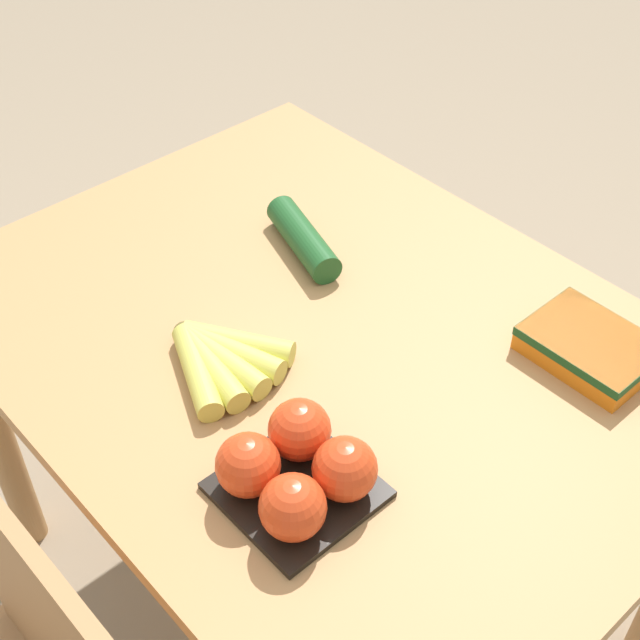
# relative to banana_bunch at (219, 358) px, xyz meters

# --- Properties ---
(ground_plane) EXTENTS (12.00, 12.00, 0.00)m
(ground_plane) POSITION_rel_banana_bunch_xyz_m (-0.05, -0.16, -0.74)
(ground_plane) COLOR gray
(dining_table) EXTENTS (1.16, 0.87, 0.72)m
(dining_table) POSITION_rel_banana_bunch_xyz_m (-0.05, -0.16, -0.12)
(dining_table) COLOR #B27F4C
(dining_table) RESTS_ON ground_plane
(banana_bunch) EXTENTS (0.19, 0.19, 0.04)m
(banana_bunch) POSITION_rel_banana_bunch_xyz_m (0.00, 0.00, 0.00)
(banana_bunch) COLOR brown
(banana_bunch) RESTS_ON dining_table
(tomato_pack) EXTENTS (0.18, 0.18, 0.09)m
(tomato_pack) POSITION_rel_banana_bunch_xyz_m (-0.25, 0.06, 0.03)
(tomato_pack) COLOR black
(tomato_pack) RESTS_ON dining_table
(carrot_bag) EXTENTS (0.18, 0.14, 0.04)m
(carrot_bag) POSITION_rel_banana_bunch_xyz_m (-0.35, -0.42, 0.01)
(carrot_bag) COLOR orange
(carrot_bag) RESTS_ON dining_table
(cucumber_near) EXTENTS (0.20, 0.11, 0.05)m
(cucumber_near) POSITION_rel_banana_bunch_xyz_m (0.13, -0.28, 0.01)
(cucumber_near) COLOR #1E5123
(cucumber_near) RESTS_ON dining_table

